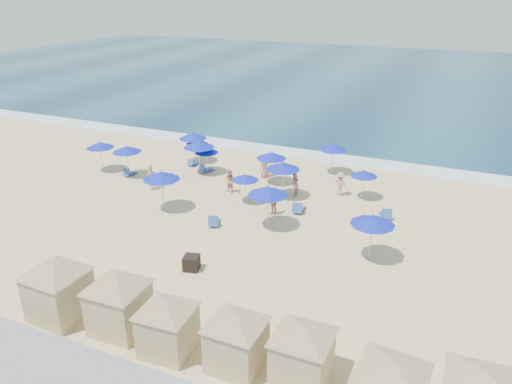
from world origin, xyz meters
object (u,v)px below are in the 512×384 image
Objects in this scene: umbrella_7 at (271,155)px; cabana_0 at (57,283)px; umbrella_8 at (283,166)px; beachgoer_4 at (264,165)px; trash_bin at (191,263)px; umbrella_0 at (100,145)px; umbrella_11 at (373,220)px; beachgoer_0 at (150,177)px; umbrella_12 at (199,144)px; cabana_2 at (167,319)px; beachgoer_1 at (230,181)px; umbrella_13 at (193,136)px; umbrella_3 at (161,175)px; cabana_3 at (236,333)px; beachgoer_3 at (340,184)px; umbrella_5 at (245,177)px; beachgoer_2 at (274,202)px; umbrella_1 at (127,149)px; umbrella_4 at (207,150)px; umbrella_2 at (197,142)px; cabana_4 at (303,346)px; cabana_1 at (118,296)px; cabana_5 at (391,383)px; beachgoer_5 at (294,185)px; umbrella_6 at (268,191)px; umbrella_10 at (364,173)px; umbrella_9 at (333,147)px.

cabana_0 is at bearing -97.67° from umbrella_7.
umbrella_8 is 1.39× the size of beachgoer_4.
trash_bin is 16.88m from umbrella_0.
umbrella_11 is 16.53m from beachgoer_0.
umbrella_8 is 0.97× the size of umbrella_12.
beachgoer_1 is at bearing 108.08° from cabana_2.
beachgoer_4 is (6.55, -0.81, -1.28)m from umbrella_13.
umbrella_3 reaches higher than umbrella_12.
umbrella_8 is (1.68, -2.06, 0.13)m from umbrella_7.
cabana_3 is at bearing -55.70° from umbrella_13.
cabana_2 is 1.71× the size of umbrella_0.
trash_bin is 16.65m from umbrella_13.
umbrella_11 is at bearing 127.95° from beachgoer_3.
beachgoer_0 is (-7.03, -0.64, -0.88)m from umbrella_5.
trash_bin is 0.31× the size of umbrella_7.
beachgoer_2 is (0.45, -2.72, -1.41)m from umbrella_8.
cabana_3 is 1.63× the size of umbrella_13.
umbrella_1 is at bearing -158.83° from beachgoer_1.
trash_bin is 7.90m from beachgoer_2.
umbrella_0 is 8.18m from umbrella_4.
cabana_0 reaches higher than beachgoer_2.
cabana_0 is 2.32× the size of umbrella_2.
umbrella_12 is 1.44× the size of beachgoer_4.
cabana_0 reaches higher than trash_bin.
umbrella_12 reaches higher than umbrella_13.
umbrella_13 is 11.74m from beachgoer_2.
umbrella_0 is at bearing 136.23° from cabana_2.
trash_bin is at bearing -94.95° from umbrella_8.
cabana_4 is at bearing -92.60° from umbrella_11.
cabana_1 reaches higher than cabana_5.
umbrella_5 is 1.30× the size of beachgoer_5.
umbrella_0 is at bearing 175.42° from umbrella_5.
umbrella_6 is (-0.58, 11.52, 0.87)m from cabana_2.
cabana_1 is 13.18m from beachgoer_2.
cabana_0 is 18.15m from umbrella_12.
umbrella_6 is 8.46m from beachgoer_4.
umbrella_0 reaches higher than umbrella_10.
umbrella_8 is (-0.80, 4.56, -0.08)m from umbrella_6.
umbrella_9 is at bearing 53.30° from umbrella_3.
cabana_0 is 1.04× the size of cabana_1.
umbrella_0 is 14.62m from umbrella_8.
beachgoer_3 is (12.30, -1.96, -0.92)m from umbrella_2.
cabana_1 is 1.08× the size of cabana_3.
cabana_1 is 1.77× the size of umbrella_13.
beachgoer_4 is (-0.67, 4.83, -0.85)m from umbrella_5.
cabana_4 is at bearing 3.27° from cabana_0.
umbrella_13 is at bearing 112.14° from cabana_1.
cabana_5 is 19.69m from umbrella_3.
umbrella_6 reaches higher than beachgoer_1.
umbrella_12 is 2.78m from umbrella_13.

